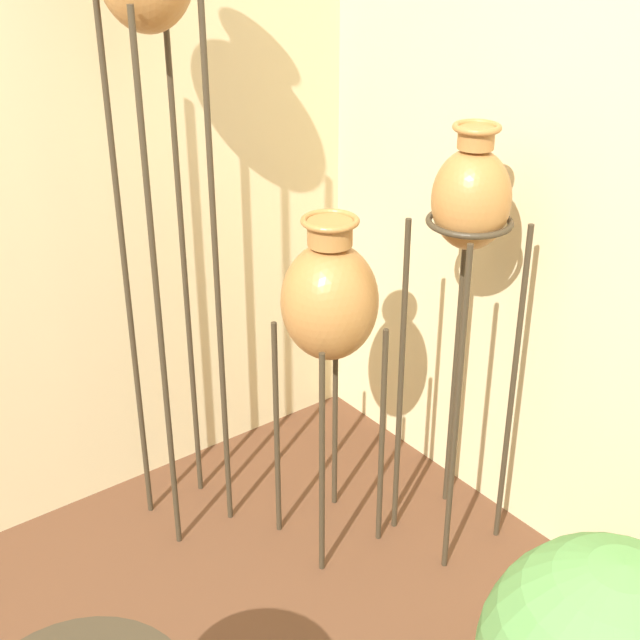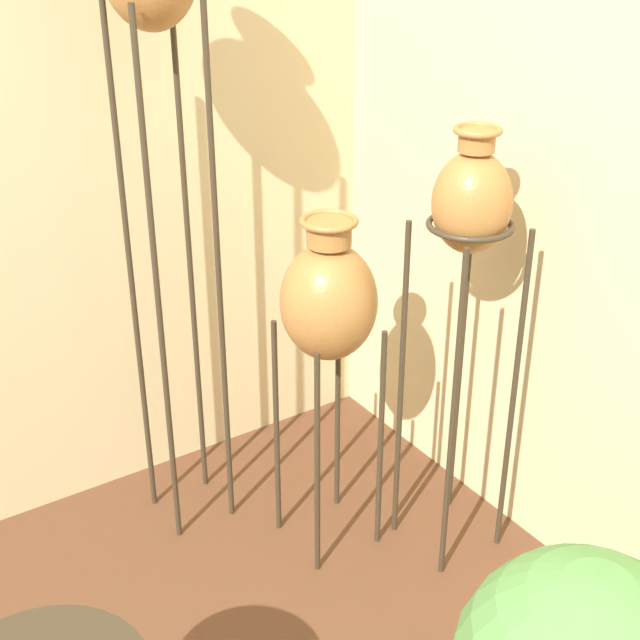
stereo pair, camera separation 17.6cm
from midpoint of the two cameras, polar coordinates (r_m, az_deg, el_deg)
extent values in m
cylinder|color=#382D1E|center=(2.92, -12.01, 0.49)|extent=(0.02, 0.02, 1.88)
cylinder|color=#382D1E|center=(3.01, -8.24, 1.63)|extent=(0.02, 0.02, 1.88)
cylinder|color=#382D1E|center=(3.11, -13.84, 1.93)|extent=(0.02, 0.02, 1.88)
cylinder|color=#382D1E|center=(3.19, -10.24, 2.98)|extent=(0.02, 0.02, 1.88)
cylinder|color=#382D1E|center=(2.93, 6.99, -6.38)|extent=(0.02, 0.02, 1.23)
cylinder|color=#382D1E|center=(3.10, 10.60, -4.66)|extent=(0.02, 0.02, 1.23)
cylinder|color=#382D1E|center=(3.10, 3.56, -4.24)|extent=(0.02, 0.02, 1.23)
cylinder|color=#382D1E|center=(3.26, 7.16, -2.74)|extent=(0.02, 0.02, 1.23)
torus|color=#382D1E|center=(2.83, 7.78, 6.24)|extent=(0.28, 0.28, 0.02)
ellipsoid|color=#A87038|center=(2.80, 7.87, 7.63)|extent=(0.25, 0.25, 0.32)
cylinder|color=#A87038|center=(2.74, 8.13, 11.45)|extent=(0.11, 0.11, 0.06)
torus|color=#A87038|center=(2.74, 8.17, 12.10)|extent=(0.15, 0.15, 0.02)
cylinder|color=#382D1E|center=(3.00, -1.58, -9.45)|extent=(0.02, 0.02, 0.87)
cylinder|color=#382D1E|center=(3.13, 2.36, -7.71)|extent=(0.02, 0.02, 0.87)
cylinder|color=#382D1E|center=(3.18, -4.39, -7.19)|extent=(0.02, 0.02, 0.87)
cylinder|color=#382D1E|center=(3.30, -0.56, -5.66)|extent=(0.02, 0.02, 0.87)
torus|color=#382D1E|center=(2.93, -1.11, -0.42)|extent=(0.27, 0.27, 0.02)
ellipsoid|color=#A87038|center=(2.89, -1.13, 1.17)|extent=(0.32, 0.32, 0.40)
cylinder|color=#A87038|center=(2.79, -1.17, 5.59)|extent=(0.14, 0.14, 0.08)
torus|color=#A87038|center=(2.78, -1.18, 6.35)|extent=(0.19, 0.19, 0.02)
camera|label=1|loc=(0.09, -91.70, -0.86)|focal=50.00mm
camera|label=2|loc=(0.09, 88.30, 0.86)|focal=50.00mm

